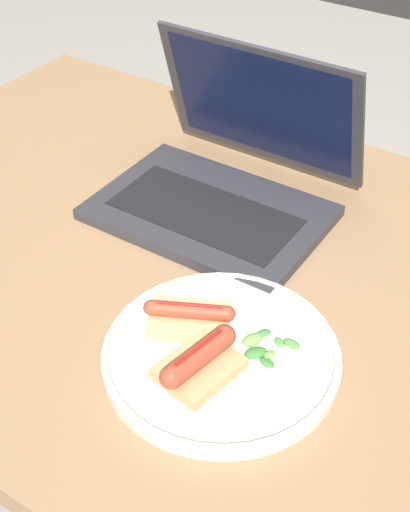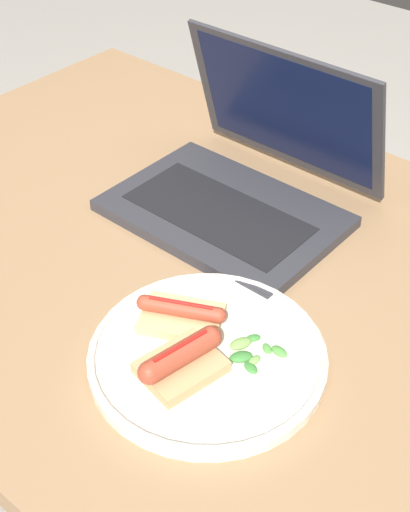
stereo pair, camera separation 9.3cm
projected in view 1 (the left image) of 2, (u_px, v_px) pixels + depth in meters
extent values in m
cube|color=#93704C|center=(205.00, 269.00, 1.03)|extent=(1.30, 0.85, 0.04)
cylinder|color=#93704C|center=(87.00, 229.00, 1.72)|extent=(0.05, 0.05, 0.71)
cube|color=#2D2D33|center=(209.00, 212.00, 1.09)|extent=(0.34, 0.24, 0.02)
cube|color=black|center=(204.00, 212.00, 1.08)|extent=(0.28, 0.13, 0.00)
cube|color=#2D2D33|center=(262.00, 105.00, 1.11)|extent=(0.34, 0.07, 0.22)
cube|color=#0C1433|center=(260.00, 105.00, 1.11)|extent=(0.31, 0.06, 0.19)
cylinder|color=silver|center=(221.00, 356.00, 0.86)|extent=(0.29, 0.29, 0.02)
torus|color=silver|center=(221.00, 351.00, 0.86)|extent=(0.29, 0.29, 0.01)
cube|color=tan|center=(189.00, 320.00, 0.89)|extent=(0.12, 0.11, 0.01)
cylinder|color=#9E3D28|center=(189.00, 311.00, 0.88)|extent=(0.09, 0.06, 0.02)
sphere|color=#9E3D28|center=(151.00, 308.00, 0.88)|extent=(0.02, 0.02, 0.02)
sphere|color=#9E3D28|center=(228.00, 314.00, 0.88)|extent=(0.02, 0.02, 0.02)
cylinder|color=red|center=(189.00, 305.00, 0.87)|extent=(0.07, 0.04, 0.01)
cube|color=tan|center=(199.00, 368.00, 0.83)|extent=(0.09, 0.10, 0.02)
cylinder|color=#9E3D28|center=(199.00, 356.00, 0.81)|extent=(0.04, 0.09, 0.03)
sphere|color=#9E3D28|center=(225.00, 336.00, 0.84)|extent=(0.03, 0.03, 0.03)
sphere|color=#9E3D28|center=(171.00, 377.00, 0.79)|extent=(0.03, 0.03, 0.03)
cylinder|color=red|center=(199.00, 348.00, 0.80)|extent=(0.02, 0.07, 0.00)
ellipsoid|color=#4C8E3D|center=(279.00, 342.00, 0.87)|extent=(0.02, 0.02, 0.01)
ellipsoid|color=#387A33|center=(267.00, 363.00, 0.84)|extent=(0.02, 0.02, 0.01)
ellipsoid|color=#4C8E3D|center=(292.00, 344.00, 0.86)|extent=(0.02, 0.02, 0.01)
ellipsoid|color=#387A33|center=(264.00, 333.00, 0.88)|extent=(0.02, 0.02, 0.01)
ellipsoid|color=#709E4C|center=(253.00, 340.00, 0.87)|extent=(0.03, 0.03, 0.01)
ellipsoid|color=#387A33|center=(256.00, 353.00, 0.85)|extent=(0.03, 0.03, 0.01)
ellipsoid|color=#709E4C|center=(269.00, 355.00, 0.85)|extent=(0.01, 0.02, 0.01)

